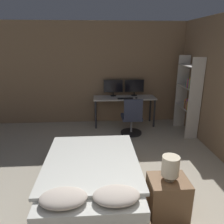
{
  "coord_description": "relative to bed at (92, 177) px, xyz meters",
  "views": [
    {
      "loc": [
        -0.51,
        -1.69,
        2.18
      ],
      "look_at": [
        -0.2,
        2.74,
        0.75
      ],
      "focal_mm": 35.0,
      "sensor_mm": 36.0,
      "label": 1
    }
  ],
  "objects": [
    {
      "name": "desk",
      "position": [
        0.83,
        2.78,
        0.44
      ],
      "size": [
        1.65,
        0.55,
        0.78
      ],
      "color": "beige",
      "rests_on": "ground_plane"
    },
    {
      "name": "wall_back",
      "position": [
        0.61,
        3.13,
        1.11
      ],
      "size": [
        12.0,
        0.06,
        2.7
      ],
      "color": "#8E7051",
      "rests_on": "ground_plane"
    },
    {
      "name": "bed",
      "position": [
        0.0,
        0.0,
        0.0
      ],
      "size": [
        1.41,
        2.02,
        0.55
      ],
      "color": "#846647",
      "rests_on": "ground_plane"
    },
    {
      "name": "computer_mouse",
      "position": [
        1.12,
        2.61,
        0.55
      ],
      "size": [
        0.07,
        0.05,
        0.04
      ],
      "color": "black",
      "rests_on": "desk"
    },
    {
      "name": "monitor_left",
      "position": [
        0.54,
        2.96,
        0.79
      ],
      "size": [
        0.52,
        0.16,
        0.44
      ],
      "color": "black",
      "rests_on": "desk"
    },
    {
      "name": "office_chair",
      "position": [
        0.93,
        2.1,
        0.14
      ],
      "size": [
        0.52,
        0.52,
        0.93
      ],
      "color": "black",
      "rests_on": "ground_plane"
    },
    {
      "name": "nightstand",
      "position": [
        0.99,
        -0.53,
        0.02
      ],
      "size": [
        0.49,
        0.42,
        0.53
      ],
      "color": "brown",
      "rests_on": "ground_plane"
    },
    {
      "name": "keyboard",
      "position": [
        0.83,
        2.61,
        0.54
      ],
      "size": [
        0.4,
        0.13,
        0.02
      ],
      "color": "black",
      "rests_on": "desk"
    },
    {
      "name": "bedside_lamp",
      "position": [
        0.99,
        -0.53,
        0.47
      ],
      "size": [
        0.22,
        0.22,
        0.32
      ],
      "color": "gray",
      "rests_on": "nightstand"
    },
    {
      "name": "bookshelf",
      "position": [
        2.3,
        2.09,
        0.78
      ],
      "size": [
        0.3,
        0.82,
        1.87
      ],
      "color": "beige",
      "rests_on": "ground_plane"
    },
    {
      "name": "monitor_right",
      "position": [
        1.12,
        2.96,
        0.79
      ],
      "size": [
        0.52,
        0.16,
        0.44
      ],
      "color": "black",
      "rests_on": "desk"
    }
  ]
}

